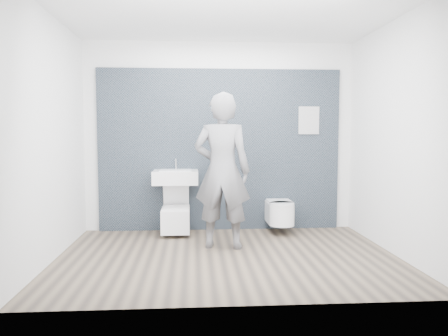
{
  "coord_description": "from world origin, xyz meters",
  "views": [
    {
      "loc": [
        -0.39,
        -5.05,
        1.46
      ],
      "look_at": [
        0.0,
        0.6,
        1.0
      ],
      "focal_mm": 35.0,
      "sensor_mm": 36.0,
      "label": 1
    }
  ],
  "objects": [
    {
      "name": "tile_wall",
      "position": [
        0.0,
        1.47,
        0.0
      ],
      "size": [
        3.6,
        0.06,
        2.4
      ],
      "primitive_type": "cube",
      "color": "black",
      "rests_on": "ground"
    },
    {
      "name": "ground",
      "position": [
        0.0,
        0.0,
        0.0
      ],
      "size": [
        4.0,
        4.0,
        0.0
      ],
      "primitive_type": "plane",
      "color": "brown",
      "rests_on": "ground"
    },
    {
      "name": "washbasin",
      "position": [
        -0.65,
        1.2,
        0.83
      ],
      "size": [
        0.64,
        0.48,
        0.48
      ],
      "color": "white",
      "rests_on": "ground"
    },
    {
      "name": "toilet_square",
      "position": [
        -0.65,
        1.16,
        0.25
      ],
      "size": [
        0.4,
        0.57,
        0.75
      ],
      "color": "white",
      "rests_on": "ground"
    },
    {
      "name": "visitor",
      "position": [
        -0.04,
        0.4,
        0.98
      ],
      "size": [
        0.79,
        0.6,
        1.96
      ],
      "primitive_type": "imported",
      "rotation": [
        0.0,
        0.0,
        2.95
      ],
      "color": "slate",
      "rests_on": "ground"
    },
    {
      "name": "toilet_rounded",
      "position": [
        0.86,
        1.13,
        0.3
      ],
      "size": [
        0.36,
        0.61,
        0.33
      ],
      "color": "white",
      "rests_on": "ground"
    },
    {
      "name": "room_shell",
      "position": [
        0.0,
        0.0,
        1.74
      ],
      "size": [
        4.0,
        4.0,
        4.0
      ],
      "color": "silver",
      "rests_on": "ground"
    },
    {
      "name": "info_placard",
      "position": [
        1.33,
        1.43,
        0.0
      ],
      "size": [
        0.31,
        0.03,
        0.41
      ],
      "primitive_type": "cube",
      "color": "silver",
      "rests_on": "ground"
    }
  ]
}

